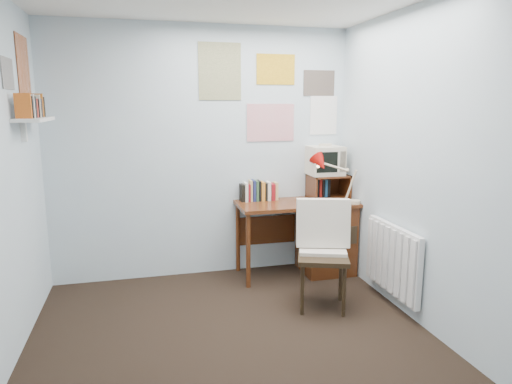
% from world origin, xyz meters
% --- Properties ---
extents(ground, '(3.50, 3.50, 0.00)m').
position_xyz_m(ground, '(0.00, 0.00, 0.00)').
color(ground, black).
rests_on(ground, ground).
extents(back_wall, '(3.00, 0.02, 2.50)m').
position_xyz_m(back_wall, '(0.00, 1.75, 1.25)').
color(back_wall, silver).
rests_on(back_wall, ground).
extents(right_wall, '(0.02, 3.50, 2.50)m').
position_xyz_m(right_wall, '(1.50, 0.00, 1.25)').
color(right_wall, silver).
rests_on(right_wall, ground).
extents(desk, '(1.20, 0.55, 0.76)m').
position_xyz_m(desk, '(1.17, 1.48, 0.41)').
color(desk, '#5D2D15').
rests_on(desk, ground).
extents(desk_chair, '(0.58, 0.57, 0.90)m').
position_xyz_m(desk_chair, '(0.86, 0.66, 0.45)').
color(desk_chair, black).
rests_on(desk_chair, ground).
extents(desk_lamp, '(0.33, 0.29, 0.44)m').
position_xyz_m(desk_lamp, '(1.44, 1.28, 0.98)').
color(desk_lamp, red).
rests_on(desk_lamp, desk).
extents(tv_riser, '(0.40, 0.30, 0.25)m').
position_xyz_m(tv_riser, '(1.29, 1.59, 0.89)').
color(tv_riser, '#5D2D15').
rests_on(tv_riser, desk).
extents(crt_tv, '(0.34, 0.32, 0.33)m').
position_xyz_m(crt_tv, '(1.25, 1.61, 1.17)').
color(crt_tv, beige).
rests_on(crt_tv, tv_riser).
extents(book_row, '(0.60, 0.14, 0.22)m').
position_xyz_m(book_row, '(0.66, 1.66, 0.87)').
color(book_row, '#5D2D15').
rests_on(book_row, desk).
extents(radiator, '(0.09, 0.80, 0.60)m').
position_xyz_m(radiator, '(1.46, 0.55, 0.42)').
color(radiator, white).
rests_on(radiator, right_wall).
extents(wall_shelf, '(0.20, 0.62, 0.24)m').
position_xyz_m(wall_shelf, '(-1.40, 1.10, 1.62)').
color(wall_shelf, white).
rests_on(wall_shelf, left_wall).
extents(posters_back, '(1.20, 0.01, 0.90)m').
position_xyz_m(posters_back, '(0.70, 1.74, 1.85)').
color(posters_back, white).
rests_on(posters_back, back_wall).
extents(posters_left, '(0.01, 0.70, 0.60)m').
position_xyz_m(posters_left, '(-1.49, 1.10, 2.00)').
color(posters_left, white).
rests_on(posters_left, left_wall).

